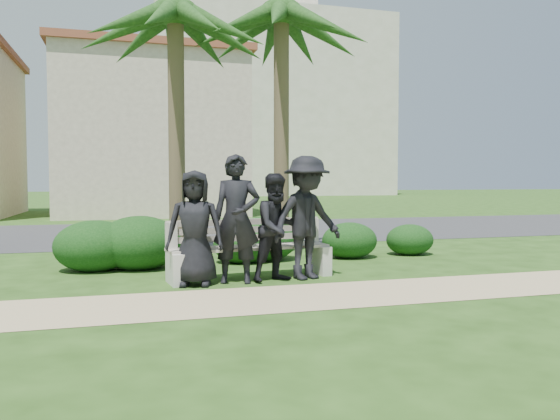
% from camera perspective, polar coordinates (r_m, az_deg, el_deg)
% --- Properties ---
extents(ground, '(160.00, 160.00, 0.00)m').
position_cam_1_polar(ground, '(8.99, -1.22, -6.75)').
color(ground, '#213E11').
rests_on(ground, ground).
extents(footpath, '(30.00, 1.60, 0.01)m').
position_cam_1_polar(footpath, '(7.29, 2.45, -9.04)').
color(footpath, tan).
rests_on(footpath, ground).
extents(asphalt_street, '(160.00, 8.00, 0.01)m').
position_cam_1_polar(asphalt_street, '(16.79, -8.22, -2.23)').
color(asphalt_street, '#2D2D30').
rests_on(asphalt_street, ground).
extents(stucco_bldg_right, '(8.40, 8.40, 7.30)m').
position_cam_1_polar(stucco_bldg_right, '(26.68, -13.38, 7.53)').
color(stucco_bldg_right, tan).
rests_on(stucco_bldg_right, ground).
extents(hotel_tower, '(26.00, 18.00, 37.30)m').
position_cam_1_polar(hotel_tower, '(66.68, -1.70, 13.27)').
color(hotel_tower, beige).
rests_on(hotel_tower, ground).
extents(park_bench, '(2.63, 0.88, 0.90)m').
position_cam_1_polar(park_bench, '(8.61, -3.12, -4.46)').
color(park_bench, '#A99D8E').
rests_on(park_bench, ground).
extents(man_a, '(0.92, 0.71, 1.69)m').
position_cam_1_polar(man_a, '(8.04, -8.90, -1.87)').
color(man_a, black).
rests_on(man_a, ground).
extents(man_b, '(0.80, 0.64, 1.93)m').
position_cam_1_polar(man_b, '(8.16, -4.57, -0.92)').
color(man_b, black).
rests_on(man_b, ground).
extents(man_c, '(0.96, 0.85, 1.65)m').
position_cam_1_polar(man_c, '(8.30, -0.26, -1.83)').
color(man_c, black).
rests_on(man_c, ground).
extents(man_d, '(1.40, 1.07, 1.92)m').
position_cam_1_polar(man_d, '(8.47, 2.80, -0.82)').
color(man_d, black).
rests_on(man_d, ground).
extents(hedge_a, '(1.37, 1.13, 0.89)m').
position_cam_1_polar(hedge_a, '(9.84, -18.79, -3.43)').
color(hedge_a, black).
rests_on(hedge_a, ground).
extents(hedge_b, '(1.47, 1.21, 0.96)m').
position_cam_1_polar(hedge_b, '(9.82, -14.50, -3.19)').
color(hedge_b, black).
rests_on(hedge_b, ground).
extents(hedge_c, '(1.14, 0.94, 0.75)m').
position_cam_1_polar(hedge_c, '(10.27, -3.85, -3.43)').
color(hedge_c, black).
rests_on(hedge_c, ground).
extents(hedge_d, '(1.34, 1.11, 0.88)m').
position_cam_1_polar(hedge_d, '(10.55, -1.72, -2.89)').
color(hedge_d, black).
rests_on(hedge_d, ground).
extents(hedge_e, '(1.12, 0.93, 0.73)m').
position_cam_1_polar(hedge_e, '(10.96, 7.28, -3.07)').
color(hedge_e, black).
rests_on(hedge_e, ground).
extents(hedge_f, '(1.00, 0.83, 0.65)m').
position_cam_1_polar(hedge_f, '(11.67, 13.41, -2.96)').
color(hedge_f, black).
rests_on(hedge_f, ground).
extents(palm_left, '(3.00, 3.00, 5.70)m').
position_cam_1_polar(palm_left, '(11.39, -10.87, 19.32)').
color(palm_left, brown).
rests_on(palm_left, ground).
extents(palm_right, '(3.00, 3.00, 5.94)m').
position_cam_1_polar(palm_right, '(12.05, 0.14, 19.62)').
color(palm_right, brown).
rests_on(palm_right, ground).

